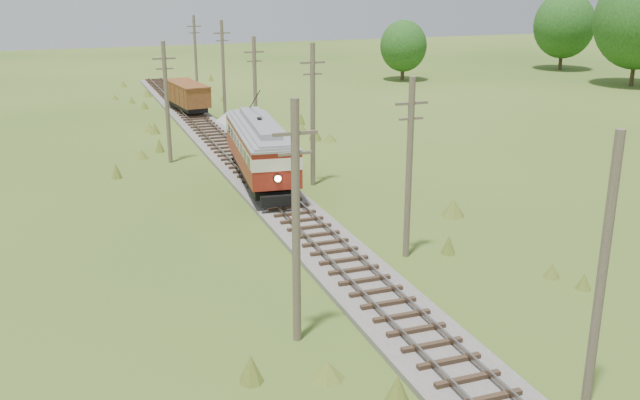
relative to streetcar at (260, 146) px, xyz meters
name	(u,v)px	position (x,y,z in m)	size (l,w,h in m)	color
railbed_main	(253,175)	(0.00, 2.06, -2.45)	(3.60, 96.00, 0.57)	#605B54
streetcar	(260,146)	(0.00, 0.00, 0.00)	(4.25, 12.54, 5.68)	black
gondola	(187,95)	(0.00, 26.21, -0.73)	(3.35, 7.78, 2.50)	black
gravel_pile	(232,117)	(2.98, 20.36, -2.06)	(3.40, 3.60, 1.24)	gray
utility_pole_r_1	(602,274)	(3.10, -26.94, 1.76)	(0.30, 0.30, 8.80)	brown
utility_pole_r_2	(409,167)	(3.30, -13.94, 1.79)	(1.60, 0.30, 8.60)	brown
utility_pole_r_3	(313,114)	(3.20, -0.94, 1.99)	(1.60, 0.30, 9.00)	brown
utility_pole_r_4	(255,89)	(3.00, 12.06, 1.68)	(1.60, 0.30, 8.40)	brown
utility_pole_r_5	(223,67)	(3.40, 25.06, 1.94)	(1.60, 0.30, 8.90)	brown
utility_pole_r_6	(195,54)	(3.20, 38.06, 1.84)	(1.60, 0.30, 8.70)	brown
utility_pole_l_a	(296,222)	(-4.20, -19.94, 1.99)	(1.60, 0.30, 9.00)	brown
utility_pole_l_b	(167,101)	(-4.50, 8.06, 1.79)	(1.60, 0.30, 8.60)	brown
tree_right_4	(640,21)	(54.00, 26.06, 5.11)	(10.50, 10.50, 13.53)	#38281C
tree_right_5	(564,25)	(56.00, 42.06, 3.56)	(8.40, 8.40, 10.82)	#38281C
tree_mid_b	(403,46)	(30.00, 40.06, 1.69)	(5.88, 5.88, 7.57)	#38281C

